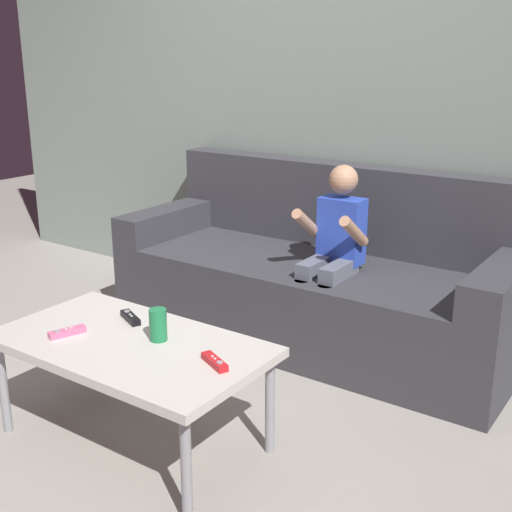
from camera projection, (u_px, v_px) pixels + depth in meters
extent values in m
plane|color=#9E998E|center=(106.00, 430.00, 2.66)|extent=(10.12, 10.12, 0.00)
cube|color=gray|center=(322.00, 90.00, 3.62)|extent=(5.06, 0.05, 2.50)
cube|color=#38383D|center=(312.00, 300.00, 3.45)|extent=(2.07, 0.80, 0.43)
cube|color=#38383D|center=(344.00, 206.00, 3.57)|extent=(2.07, 0.16, 0.45)
cube|color=#38383D|center=(173.00, 220.00, 3.88)|extent=(0.18, 0.80, 0.16)
cube|color=#38383D|center=(506.00, 281.00, 2.85)|extent=(0.18, 0.80, 0.16)
cylinder|color=slate|center=(301.00, 324.00, 3.15)|extent=(0.07, 0.07, 0.43)
cylinder|color=slate|center=(324.00, 330.00, 3.08)|extent=(0.07, 0.07, 0.43)
cube|color=slate|center=(316.00, 267.00, 3.18)|extent=(0.08, 0.26, 0.08)
cube|color=slate|center=(339.00, 271.00, 3.11)|extent=(0.08, 0.26, 0.08)
cube|color=blue|center=(342.00, 231.00, 3.20)|extent=(0.21, 0.12, 0.32)
cylinder|color=tan|center=(307.00, 224.00, 3.17)|extent=(0.05, 0.23, 0.18)
cylinder|color=tan|center=(354.00, 232.00, 3.03)|extent=(0.05, 0.23, 0.18)
sphere|color=tan|center=(344.00, 179.00, 3.13)|extent=(0.14, 0.14, 0.14)
cube|color=beige|center=(130.00, 345.00, 2.47)|extent=(1.04, 0.58, 0.04)
cylinder|color=gray|center=(3.00, 387.00, 2.60)|extent=(0.04, 0.04, 0.39)
cylinder|color=gray|center=(186.00, 469.00, 2.09)|extent=(0.04, 0.04, 0.39)
cylinder|color=gray|center=(96.00, 345.00, 2.98)|extent=(0.04, 0.04, 0.39)
cylinder|color=gray|center=(270.00, 405.00, 2.47)|extent=(0.04, 0.04, 0.39)
cube|color=black|center=(130.00, 318.00, 2.65)|extent=(0.14, 0.09, 0.02)
cylinder|color=#99999E|center=(127.00, 311.00, 2.68)|extent=(0.02, 0.02, 0.00)
cylinder|color=silver|center=(130.00, 314.00, 2.65)|extent=(0.01, 0.01, 0.00)
cylinder|color=silver|center=(132.00, 316.00, 2.63)|extent=(0.01, 0.01, 0.00)
cube|color=red|center=(215.00, 362.00, 2.28)|extent=(0.14, 0.09, 0.02)
cylinder|color=#99999E|center=(220.00, 362.00, 2.24)|extent=(0.02, 0.02, 0.00)
cylinder|color=silver|center=(215.00, 359.00, 2.27)|extent=(0.01, 0.01, 0.00)
cylinder|color=silver|center=(212.00, 356.00, 2.29)|extent=(0.01, 0.01, 0.00)
cube|color=pink|center=(67.00, 332.00, 2.52)|extent=(0.08, 0.14, 0.02)
cylinder|color=#99999E|center=(57.00, 331.00, 2.49)|extent=(0.02, 0.02, 0.00)
cylinder|color=silver|center=(66.00, 329.00, 2.51)|extent=(0.01, 0.01, 0.00)
cylinder|color=silver|center=(71.00, 328.00, 2.52)|extent=(0.01, 0.01, 0.00)
cylinder|color=#1E7F47|center=(158.00, 325.00, 2.46)|extent=(0.07, 0.07, 0.12)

